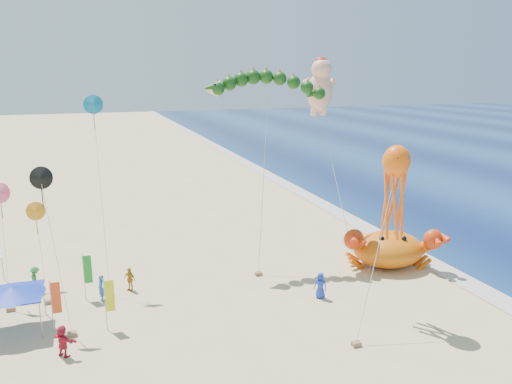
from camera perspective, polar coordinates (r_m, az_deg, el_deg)
ground at (r=35.62m, az=4.17°, el=-10.69°), size 320.00×320.00×0.00m
foam_strip at (r=41.56m, az=19.69°, el=-7.83°), size 320.00×320.00×0.00m
crab_inflatable at (r=39.84m, az=15.03°, el=-6.21°), size 7.47×6.14×3.27m
dragon_kite at (r=38.35m, az=1.19°, el=11.75°), size 9.52×4.81×14.45m
cherub_kite at (r=45.12m, az=7.37°, el=12.02°), size 2.30×8.94×15.85m
octopus_kite at (r=30.21m, az=15.57°, el=0.75°), size 4.83×3.68×10.54m
canopy_blue at (r=32.17m, az=-26.16°, el=-10.15°), size 3.59×3.59×2.71m
feather_flags at (r=32.09m, az=-21.78°, el=-10.59°), size 7.94×4.62×3.20m
beachgoers at (r=34.01m, az=-16.50°, el=-10.85°), size 27.65×10.85×1.89m
small_kites at (r=34.48m, az=-22.97°, el=0.69°), size 7.47×9.92×13.16m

